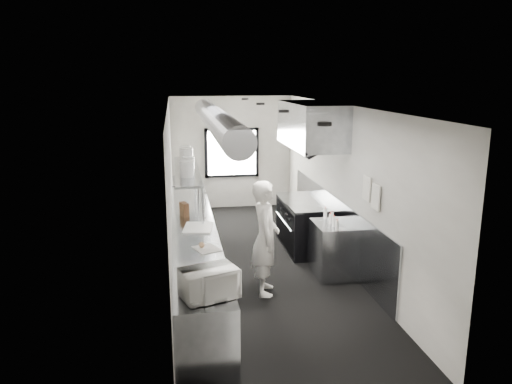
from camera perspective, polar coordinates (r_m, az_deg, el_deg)
name	(u,v)px	position (r m, az deg, el deg)	size (l,w,h in m)	color
floor	(259,264)	(8.90, 0.32, -8.30)	(3.00, 8.00, 0.01)	black
ceiling	(259,105)	(8.29, 0.35, 10.01)	(3.00, 8.00, 0.01)	silver
wall_back	(232,153)	(12.38, -2.83, 4.57)	(3.00, 0.02, 2.80)	beige
wall_front	(331,280)	(4.77, 8.67, -10.02)	(3.00, 0.02, 2.80)	beige
wall_left	(171,191)	(8.37, -9.84, 0.15)	(0.02, 8.00, 2.80)	beige
wall_right	(342,184)	(8.86, 9.94, 0.88)	(0.02, 8.00, 2.80)	beige
wall_cladding	(334,225)	(9.34, 9.01, -3.83)	(0.03, 5.50, 1.10)	#8E949B
hvac_duct	(215,119)	(8.61, -4.76, 8.43)	(0.40, 0.40, 6.40)	#93959C
service_window	(232,153)	(12.34, -2.81, 4.55)	(1.36, 0.05, 1.25)	white
exhaust_hood	(311,125)	(9.24, 6.37, 7.73)	(0.81, 2.20, 0.88)	#8E949B
prep_counter	(195,253)	(8.16, -7.11, -7.06)	(0.70, 6.00, 0.90)	#8E949B
pass_shelf	(187,171)	(9.32, -7.96, 2.41)	(0.45, 3.00, 0.68)	#8E949B
range	(305,224)	(9.60, 5.74, -3.75)	(0.88, 1.60, 0.94)	black
bottle_station	(334,249)	(8.37, 8.99, -6.59)	(0.65, 0.80, 0.90)	#8E949B
far_work_table	(188,199)	(11.70, -7.92, -0.80)	(0.70, 1.20, 0.90)	#8E949B
notice_sheet_a	(367,188)	(7.71, 12.72, 0.42)	(0.02, 0.28, 0.38)	silver
notice_sheet_b	(376,197)	(7.41, 13.70, -0.56)	(0.02, 0.28, 0.38)	silver
line_cook	(265,238)	(7.48, 1.10, -5.33)	(0.65, 0.42, 1.77)	white
microwave	(209,283)	(5.50, -5.47, -10.46)	(0.55, 0.42, 0.33)	white
deli_tub_a	(190,273)	(6.07, -7.66, -9.30)	(0.15, 0.15, 0.11)	beige
deli_tub_b	(188,273)	(6.10, -7.92, -9.29)	(0.13, 0.13, 0.09)	beige
newspaper	(207,249)	(7.01, -5.75, -6.55)	(0.31, 0.38, 0.01)	silver
small_plate	(202,248)	(7.03, -6.29, -6.47)	(0.17, 0.17, 0.01)	silver
pastry	(202,245)	(7.01, -6.30, -6.10)	(0.08, 0.08, 0.08)	tan
cutting_board	(198,228)	(7.95, -6.73, -4.11)	(0.44, 0.59, 0.02)	white
knife_block	(184,209)	(8.62, -8.31, -2.01)	(0.10, 0.22, 0.24)	brown
plate_stack_a	(187,169)	(8.59, -8.04, 2.67)	(0.24, 0.24, 0.28)	silver
plate_stack_b	(189,164)	(9.04, -7.82, 3.19)	(0.21, 0.21, 0.27)	silver
plate_stack_c	(186,157)	(9.54, -8.08, 3.99)	(0.26, 0.26, 0.37)	silver
plate_stack_d	(185,154)	(10.06, -8.19, 4.38)	(0.22, 0.22, 0.34)	silver
squeeze_bottle_a	(337,225)	(7.87, 9.38, -3.83)	(0.05, 0.05, 0.16)	white
squeeze_bottle_b	(334,222)	(8.05, 9.01, -3.40)	(0.06, 0.06, 0.17)	white
squeeze_bottle_c	(330,219)	(8.20, 8.63, -3.10)	(0.05, 0.05, 0.16)	white
squeeze_bottle_d	(332,217)	(8.29, 8.78, -2.88)	(0.06, 0.06, 0.17)	white
squeeze_bottle_e	(325,214)	(8.45, 8.04, -2.49)	(0.06, 0.06, 0.19)	white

